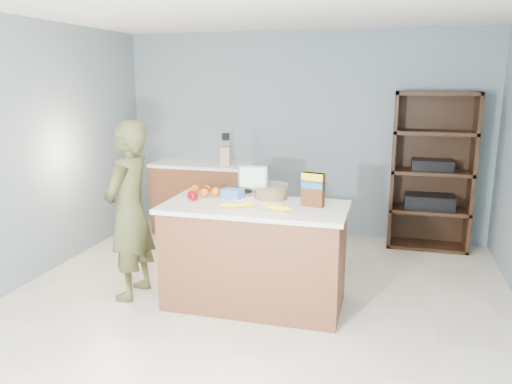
% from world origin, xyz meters
% --- Properties ---
extents(floor, '(4.50, 5.00, 0.02)m').
position_xyz_m(floor, '(0.00, 0.00, 0.00)').
color(floor, beige).
rests_on(floor, ground).
extents(walls, '(4.52, 5.02, 2.51)m').
position_xyz_m(walls, '(0.00, 0.00, 1.65)').
color(walls, slate).
rests_on(walls, ground).
extents(counter_peninsula, '(1.56, 0.76, 0.90)m').
position_xyz_m(counter_peninsula, '(0.00, 0.30, 0.42)').
color(counter_peninsula, brown).
rests_on(counter_peninsula, ground).
extents(back_cabinet, '(1.24, 0.62, 0.90)m').
position_xyz_m(back_cabinet, '(-1.20, 2.20, 0.45)').
color(back_cabinet, brown).
rests_on(back_cabinet, ground).
extents(shelving_unit, '(0.90, 0.40, 1.80)m').
position_xyz_m(shelving_unit, '(1.55, 2.35, 0.86)').
color(shelving_unit, black).
rests_on(shelving_unit, ground).
extents(person, '(0.39, 0.59, 1.59)m').
position_xyz_m(person, '(-1.12, 0.19, 0.80)').
color(person, '#424522').
rests_on(person, ground).
extents(knife_block, '(0.12, 0.10, 0.31)m').
position_xyz_m(knife_block, '(-0.87, 2.13, 1.02)').
color(knife_block, tan).
rests_on(knife_block, back_cabinet).
extents(envelopes, '(0.45, 0.20, 0.00)m').
position_xyz_m(envelopes, '(-0.01, 0.41, 0.90)').
color(envelopes, white).
rests_on(envelopes, counter_peninsula).
extents(bananas, '(0.62, 0.17, 0.05)m').
position_xyz_m(bananas, '(0.06, 0.18, 0.92)').
color(bananas, yellow).
rests_on(bananas, counter_peninsula).
extents(apples, '(0.13, 0.30, 0.08)m').
position_xyz_m(apples, '(-0.56, 0.39, 0.94)').
color(apples, '#8F010D').
rests_on(apples, counter_peninsula).
extents(oranges, '(0.30, 0.22, 0.08)m').
position_xyz_m(oranges, '(-0.55, 0.51, 0.94)').
color(oranges, orange).
rests_on(oranges, counter_peninsula).
extents(blue_carton, '(0.20, 0.16, 0.08)m').
position_xyz_m(blue_carton, '(-0.25, 0.49, 0.94)').
color(blue_carton, blue).
rests_on(blue_carton, counter_peninsula).
extents(salad_bowl, '(0.30, 0.30, 0.13)m').
position_xyz_m(salad_bowl, '(0.08, 0.57, 0.96)').
color(salad_bowl, '#267219').
rests_on(salad_bowl, counter_peninsula).
extents(tv, '(0.28, 0.12, 0.28)m').
position_xyz_m(tv, '(-0.10, 0.61, 1.06)').
color(tv, silver).
rests_on(tv, counter_peninsula).
extents(cereal_box, '(0.20, 0.11, 0.28)m').
position_xyz_m(cereal_box, '(0.48, 0.38, 1.06)').
color(cereal_box, '#592B14').
rests_on(cereal_box, counter_peninsula).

